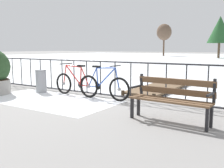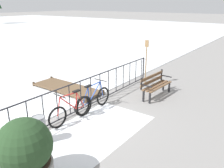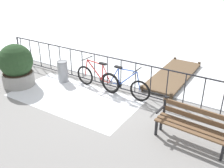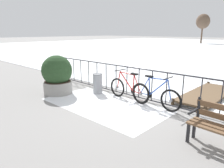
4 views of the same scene
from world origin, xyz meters
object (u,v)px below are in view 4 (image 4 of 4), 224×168
Objects in this scene: planter_with_shrub at (57,75)px; trash_bin at (98,83)px; bicycle_near_railing at (129,89)px; bicycle_second at (155,95)px.

trash_bin is at bearing 42.91° from planter_with_shrub.
bicycle_near_railing is 1.33m from trash_bin.
planter_with_shrub is at bearing -160.96° from bicycle_second.
planter_with_shrub is at bearing -137.09° from trash_bin.
bicycle_second is at bearing 19.04° from planter_with_shrub.
planter_with_shrub reaches higher than bicycle_near_railing.
bicycle_near_railing is 1.00× the size of bicycle_second.
bicycle_near_railing is 1.00m from bicycle_second.
bicycle_second is 2.34× the size of trash_bin.
bicycle_second reaches higher than trash_bin.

